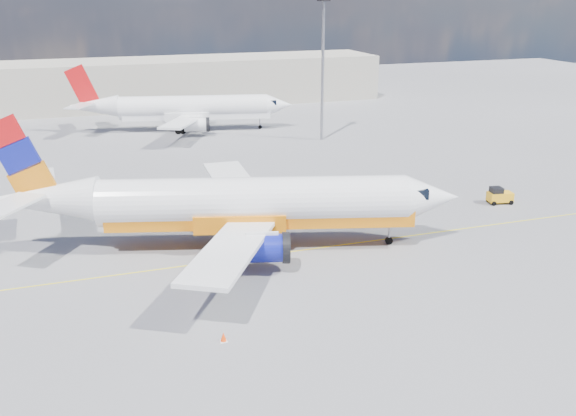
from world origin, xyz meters
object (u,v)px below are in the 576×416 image
object	(u,v)px
gse_tug	(499,196)
traffic_cone	(223,337)
second_jet	(186,108)
main_jet	(239,204)

from	to	relation	value
gse_tug	traffic_cone	world-z (taller)	gse_tug
traffic_cone	second_jet	bearing A→B (deg)	81.53
second_jet	traffic_cone	xyz separation A→B (m)	(-8.95, -60.09, -2.98)
main_jet	traffic_cone	size ratio (longest dim) A/B	60.93
second_jet	gse_tug	bearing A→B (deg)	-50.30
main_jet	gse_tug	size ratio (longest dim) A/B	14.80
gse_tug	traffic_cone	bearing A→B (deg)	-142.94
second_jet	traffic_cone	distance (m)	60.83
main_jet	second_jet	world-z (taller)	main_jet
gse_tug	second_jet	bearing A→B (deg)	126.68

